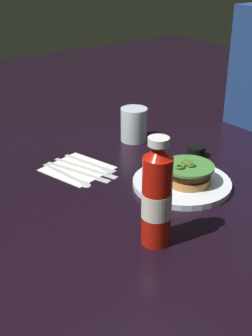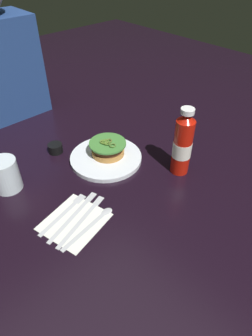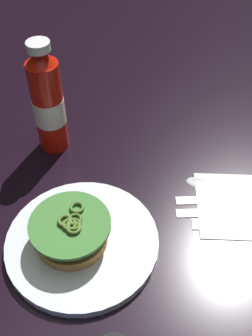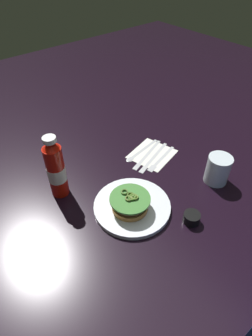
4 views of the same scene
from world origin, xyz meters
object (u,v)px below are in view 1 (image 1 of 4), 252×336
Objects in this scene: burger_sandwich at (188,173)px; butter_knife at (81,172)px; napkin at (77,169)px; spoon_utensil at (73,177)px; water_glass at (134,124)px; condiment_cup at (196,151)px; ketchup_bottle at (157,197)px; fork_utensil at (94,164)px; steak_knife at (89,168)px; dinner_plate at (181,184)px.

burger_sandwich is 0.28m from butter_knife.
spoon_utensil is at bearing -44.63° from napkin.
condiment_cup is (0.20, 0.06, -0.04)m from water_glass.
fork_utensil is (-0.37, 0.10, -0.10)m from ketchup_bottle.
spoon_utensil is (0.11, -0.29, -0.05)m from water_glass.
spoon_utensil is 0.09m from fork_utensil.
spoon_utensil is at bearing 177.38° from ketchup_bottle.
ketchup_bottle is 1.23× the size of spoon_utensil.
water_glass is (-0.44, 0.30, -0.05)m from ketchup_bottle.
water_glass is 0.64× the size of napkin.
butter_knife is (0.03, -0.01, 0.00)m from napkin.
steak_knife is at bearing 103.58° from butter_knife.
condiment_cup is 0.33m from butter_knife.
napkin is at bearing -147.88° from burger_sandwich.
butter_knife is at bearing -69.38° from water_glass.
water_glass is at bearing 110.62° from butter_knife.
burger_sandwich is at bearing 31.95° from dinner_plate.
spoon_utensil is 0.06m from steak_knife.
ketchup_bottle is 4.43× the size of condiment_cup.
napkin is 0.05m from spoon_utensil.
fork_utensil reaches higher than napkin.
ketchup_bottle is 0.37m from butter_knife.
condiment_cup reaches higher than napkin.
dinner_plate reaches higher than napkin.
burger_sandwich reaches higher than condiment_cup.
burger_sandwich is 2.46× the size of condiment_cup.
burger_sandwich is at bearing 32.12° from napkin.
ketchup_bottle is at bearing -7.84° from butter_knife.
fork_utensil is (0.01, 0.05, 0.00)m from napkin.
napkin is at bearing 135.37° from spoon_utensil.
napkin is at bearing -98.85° from fork_utensil.
burger_sandwich is 0.68× the size of spoon_utensil.
butter_knife is at bearing -76.42° from steak_knife.
steak_knife is at bearing 46.00° from napkin.
dinner_plate is 2.39× the size of water_glass.
dinner_plate is 0.32m from water_glass.
butter_knife is at bearing -68.40° from fork_utensil.
steak_knife is at bearing -149.46° from burger_sandwich.
napkin is 0.78× the size of steak_knife.
dinner_plate is 0.26m from butter_knife.
ketchup_bottle is at bearing -34.16° from water_glass.
dinner_plate is 0.25m from steak_knife.
fork_utensil is (-0.01, 0.02, 0.00)m from steak_knife.
dinner_plate reaches higher than spoon_utensil.
water_glass reaches higher than dinner_plate.
dinner_plate is at bearing 23.97° from fork_utensil.
dinner_plate is 0.28m from spoon_utensil.
steak_knife is (0.02, 0.02, 0.00)m from napkin.
burger_sandwich is 0.56× the size of ketchup_bottle.
dinner_plate is at bearing 30.45° from steak_knife.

